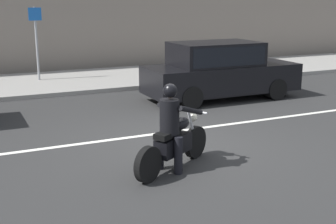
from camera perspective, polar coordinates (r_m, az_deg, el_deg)
The scene contains 6 objects.
ground_plane at distance 9.53m, azimuth 1.22°, elevation -4.11°, with size 80.00×80.00×0.00m, color #292929.
sidewalk_slab at distance 16.87m, azimuth -10.80°, elevation 3.89°, with size 40.00×4.40×0.14m, color gray.
lane_marking_stripe at distance 10.22m, azimuth -2.12°, elevation -2.82°, with size 18.00×0.14×0.01m, color silver.
motorcycle_with_rider_black_leather at distance 8.01m, azimuth 0.61°, elevation -2.87°, with size 1.87×1.17×1.57m.
parked_sedan_black at distance 13.74m, azimuth 6.41°, elevation 5.23°, with size 4.63×1.82×1.72m.
street_sign_post at distance 16.75m, azimuth -16.13°, elevation 9.09°, with size 0.44×0.08×2.55m.
Camera 1 is at (-3.98, -8.13, 2.96)m, focal length 48.80 mm.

